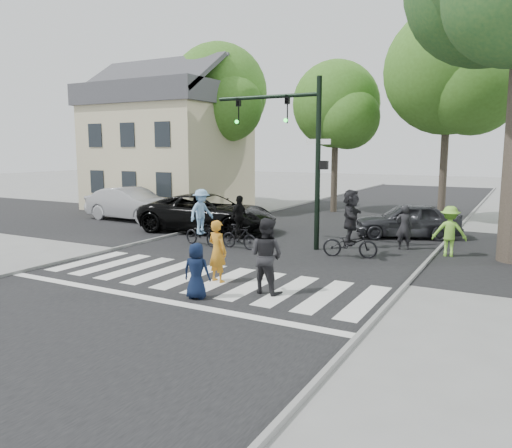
{
  "coord_description": "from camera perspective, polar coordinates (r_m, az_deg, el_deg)",
  "views": [
    {
      "loc": [
        7.67,
        -10.11,
        3.56
      ],
      "look_at": [
        0.5,
        3.0,
        1.3
      ],
      "focal_mm": 35.0,
      "sensor_mm": 36.0,
      "label": 1
    }
  ],
  "objects": [
    {
      "name": "ground",
      "position": [
        13.17,
        -8.26,
        -7.16
      ],
      "size": [
        120.0,
        120.0,
        0.0
      ],
      "primitive_type": "plane",
      "color": "gray",
      "rests_on": "ground"
    },
    {
      "name": "road_stem",
      "position": [
        17.31,
        1.73,
        -3.25
      ],
      "size": [
        10.0,
        70.0,
        0.01
      ],
      "primitive_type": "cube",
      "color": "black",
      "rests_on": "ground"
    },
    {
      "name": "road_cross",
      "position": [
        19.98,
        5.63,
        -1.69
      ],
      "size": [
        70.0,
        10.0,
        0.01
      ],
      "primitive_type": "cube",
      "color": "black",
      "rests_on": "ground"
    },
    {
      "name": "curb_left",
      "position": [
        20.05,
        -11.25,
        -1.65
      ],
      "size": [
        0.1,
        70.0,
        0.1
      ],
      "primitive_type": "cube",
      "color": "gray",
      "rests_on": "ground"
    },
    {
      "name": "curb_right",
      "position": [
        15.73,
        18.42,
        -4.74
      ],
      "size": [
        0.1,
        70.0,
        0.1
      ],
      "primitive_type": "cube",
      "color": "gray",
      "rests_on": "ground"
    },
    {
      "name": "crosswalk",
      "position": [
        13.69,
        -6.59,
        -6.5
      ],
      "size": [
        10.0,
        3.85,
        0.01
      ],
      "color": "silver",
      "rests_on": "ground"
    },
    {
      "name": "traffic_signal",
      "position": [
        17.87,
        4.58,
        9.67
      ],
      "size": [
        4.45,
        0.29,
        6.0
      ],
      "color": "black",
      "rests_on": "ground"
    },
    {
      "name": "bg_tree_0",
      "position": [
        33.86,
        -10.92,
        12.83
      ],
      "size": [
        5.46,
        5.2,
        8.97
      ],
      "color": "brown",
      "rests_on": "ground"
    },
    {
      "name": "bg_tree_1",
      "position": [
        30.53,
        -4.05,
        14.39
      ],
      "size": [
        6.09,
        5.8,
        9.8
      ],
      "color": "brown",
      "rests_on": "ground"
    },
    {
      "name": "bg_tree_2",
      "position": [
        28.42,
        9.46,
        12.97
      ],
      "size": [
        5.04,
        4.8,
        8.4
      ],
      "color": "brown",
      "rests_on": "ground"
    },
    {
      "name": "bg_tree_3",
      "position": [
        25.82,
        21.77,
        15.54
      ],
      "size": [
        6.3,
        6.0,
        10.2
      ],
      "color": "brown",
      "rests_on": "ground"
    },
    {
      "name": "house",
      "position": [
        30.78,
        -9.95,
        8.92
      ],
      "size": [
        8.4,
        8.1,
        8.82
      ],
      "color": "beige",
      "rests_on": "ground"
    },
    {
      "name": "pedestrian_woman",
      "position": [
        13.41,
        -4.43,
        -3.12
      ],
      "size": [
        0.69,
        0.54,
        1.69
      ],
      "primitive_type": "imported",
      "rotation": [
        0.0,
        0.0,
        2.9
      ],
      "color": "#C37D20",
      "rests_on": "ground"
    },
    {
      "name": "pedestrian_child",
      "position": [
        11.99,
        -6.81,
        -5.34
      ],
      "size": [
        0.74,
        0.56,
        1.36
      ],
      "primitive_type": "imported",
      "rotation": [
        0.0,
        0.0,
        3.35
      ],
      "color": "black",
      "rests_on": "ground"
    },
    {
      "name": "pedestrian_adult",
      "position": [
        12.33,
        1.18,
        -3.65
      ],
      "size": [
        1.0,
        0.82,
        1.89
      ],
      "primitive_type": "imported",
      "rotation": [
        0.0,
        0.0,
        3.02
      ],
      "color": "black",
      "rests_on": "ground"
    },
    {
      "name": "cyclist_left",
      "position": [
        18.5,
        -6.23,
        0.31
      ],
      "size": [
        1.73,
        1.17,
        2.1
      ],
      "color": "black",
      "rests_on": "ground"
    },
    {
      "name": "cyclist_mid",
      "position": [
        17.78,
        -1.93,
        -0.36
      ],
      "size": [
        1.5,
        0.92,
        1.93
      ],
      "color": "black",
      "rests_on": "ground"
    },
    {
      "name": "cyclist_right",
      "position": [
        16.63,
        10.75,
        -0.38
      ],
      "size": [
        1.87,
        1.73,
        2.26
      ],
      "color": "black",
      "rests_on": "ground"
    },
    {
      "name": "car_suv",
      "position": [
        21.56,
        -5.52,
        1.26
      ],
      "size": [
        6.2,
        3.45,
        1.64
      ],
      "primitive_type": "imported",
      "rotation": [
        0.0,
        0.0,
        1.7
      ],
      "color": "black",
      "rests_on": "ground"
    },
    {
      "name": "car_silver",
      "position": [
        25.67,
        -14.05,
        2.22
      ],
      "size": [
        5.08,
        2.0,
        1.65
      ],
      "primitive_type": "imported",
      "rotation": [
        0.0,
        0.0,
        1.52
      ],
      "color": "#AFB0B4",
      "rests_on": "ground"
    },
    {
      "name": "car_grey",
      "position": [
        20.98,
        16.84,
        0.41
      ],
      "size": [
        4.46,
        3.11,
        1.41
      ],
      "primitive_type": "imported",
      "rotation": [
        0.0,
        0.0,
        -1.18
      ],
      "color": "#323237",
      "rests_on": "ground"
    },
    {
      "name": "bystander_hivis",
      "position": [
        17.74,
        21.25,
        -0.79
      ],
      "size": [
        1.18,
        0.8,
        1.69
      ],
      "primitive_type": "imported",
      "rotation": [
        0.0,
        0.0,
        3.31
      ],
      "color": "#82CE3D",
      "rests_on": "ground"
    },
    {
      "name": "bystander_dark",
      "position": [
        18.4,
        16.57,
        -0.38
      ],
      "size": [
        0.66,
        0.51,
        1.6
      ],
      "primitive_type": "imported",
      "rotation": [
        0.0,
        0.0,
        3.37
      ],
      "color": "black",
      "rests_on": "ground"
    }
  ]
}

